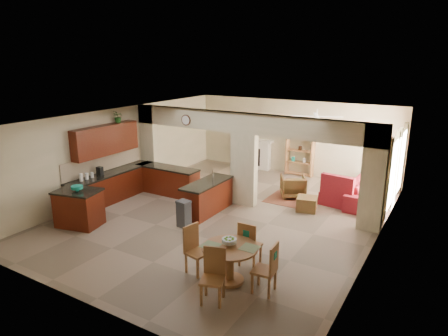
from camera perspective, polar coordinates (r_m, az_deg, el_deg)
The scene contains 39 objects.
floor at distance 11.52m, azimuth 0.42°, elevation -6.66°, with size 10.00×10.00×0.00m, color #846F5B.
ceiling at distance 10.77m, azimuth 0.45°, elevation 7.26°, with size 10.00×10.00×0.00m, color white.
wall_back at distance 15.46m, azimuth 9.90°, elevation 4.36°, with size 8.00×8.00×0.00m, color beige.
wall_front at distance 7.45m, azimuth -19.71°, elevation -8.87°, with size 8.00×8.00×0.00m, color beige.
wall_left at distance 13.47m, azimuth -14.40°, elevation 2.42°, with size 10.00×10.00×0.00m, color beige.
wall_right at distance 9.76m, azimuth 21.17°, elevation -3.20°, with size 10.00×10.00×0.00m, color beige.
partition_left_pier at distance 13.98m, azimuth -10.64°, elevation 3.12°, with size 0.60×0.25×2.80m, color beige.
partition_center_pier at distance 11.98m, azimuth 2.86°, elevation -0.21°, with size 0.80×0.25×2.20m, color beige.
partition_right_pier at distance 10.75m, azimuth 20.56°, elevation -1.44°, with size 0.60×0.25×2.80m, color beige.
partition_header at distance 11.68m, azimuth 2.95°, elevation 6.41°, with size 8.00×0.25×0.60m, color beige.
kitchen_counter at distance 13.04m, azimuth -12.59°, elevation -2.16°, with size 2.52×3.29×1.48m.
upper_cabinets at distance 12.70m, azimuth -16.53°, elevation 3.88°, with size 0.35×2.40×0.90m, color #490E08.
peninsula at distance 11.56m, azimuth -2.43°, elevation -4.16°, with size 0.70×1.85×0.91m.
wall_clock at distance 12.61m, azimuth -5.48°, elevation 6.83°, with size 0.34×0.34×0.03m, color #4C2A19.
rug at distance 12.81m, azimuth 9.89°, elevation -4.52°, with size 1.60×1.30×0.01m, color brown.
fireplace at distance 16.11m, azimuth 4.25°, elevation 2.14°, with size 1.60×0.35×1.20m.
shelving_unit at distance 15.29m, azimuth 10.79°, elevation 2.26°, with size 1.00×0.32×1.80m, color #945533.
window_a at distance 12.00m, azimuth 22.92°, elevation -0.94°, with size 0.02×0.90×1.90m, color white.
window_b at distance 13.64m, azimuth 24.00°, elevation 0.83°, with size 0.02×0.90×1.90m, color white.
glazed_door at distance 12.85m, azimuth 23.42°, elevation -0.64°, with size 0.02×0.70×2.10m, color white.
drape_a_left at distance 11.43m, azimuth 22.26°, elevation -1.66°, with size 0.10×0.28×2.30m, color #3A1E17.
drape_a_right at distance 12.58m, azimuth 23.15°, elevation -0.24°, with size 0.10×0.28×2.30m, color #3A1E17.
drape_b_left at distance 13.06m, azimuth 23.47°, elevation 0.28°, with size 0.10×0.28×2.30m, color #3A1E17.
drape_b_right at distance 14.22m, azimuth 24.16°, elevation 1.38°, with size 0.10×0.28×2.30m, color #3A1E17.
ceiling_fan at distance 12.92m, azimuth 13.13°, elevation 7.19°, with size 1.00×1.00×0.10m, color white.
kitchen_island at distance 11.32m, azimuth -20.01°, elevation -5.37°, with size 1.29×1.05×0.99m.
teal_bowl at distance 11.09m, azimuth -20.25°, elevation -2.75°, with size 0.30×0.30×0.14m, color #15937A.
trash_can at distance 10.67m, azimuth -5.75°, elevation -6.67°, with size 0.32×0.27×0.67m, color #303033.
dining_table at distance 8.12m, azimuth 0.84°, elevation -12.80°, with size 1.12×1.12×0.77m.
fruit_bowl at distance 8.03m, azimuth 0.76°, elevation -10.45°, with size 0.29×0.29×0.16m, color #5DA924.
sofa at distance 13.08m, azimuth 20.16°, elevation -3.15°, with size 0.99×2.54×0.74m, color maroon.
chaise at distance 12.71m, azimuth 16.10°, elevation -4.14°, with size 1.00×0.82×0.40m, color maroon.
armchair at distance 12.99m, azimuth 9.83°, elevation -2.60°, with size 0.75×0.78×0.71m, color maroon.
ottoman at distance 12.00m, azimuth 11.74°, elevation -5.02°, with size 0.56×0.56×0.41m, color maroon.
plant at distance 12.98m, azimuth -14.89°, elevation 7.09°, with size 0.33×0.29×0.37m, color #155016.
chair_north at distance 8.64m, azimuth 3.54°, elevation -10.62°, with size 0.43×0.44×1.02m.
chair_east at distance 7.79m, azimuth 6.37°, elevation -13.84°, with size 0.45×0.45×1.02m.
chair_south at distance 7.56m, azimuth -1.51°, elevation -14.71°, with size 0.53×0.53×1.02m.
chair_west at distance 8.48m, azimuth -4.22°, elevation -11.18°, with size 0.49×0.49×1.02m.
Camera 1 is at (5.40, -9.18, 4.38)m, focal length 32.00 mm.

